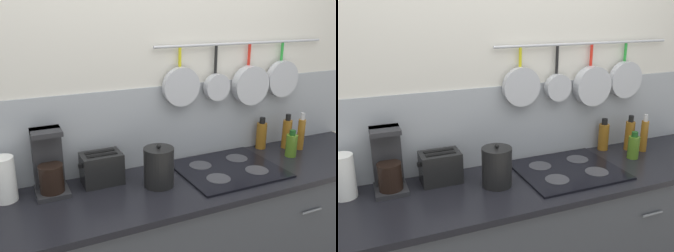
% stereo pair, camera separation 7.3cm
% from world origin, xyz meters
% --- Properties ---
extents(wall_back, '(7.20, 0.15, 2.60)m').
position_xyz_m(wall_back, '(0.00, 0.34, 1.27)').
color(wall_back, silver).
rests_on(wall_back, ground_plane).
extents(countertop, '(3.03, 0.60, 0.03)m').
position_xyz_m(countertop, '(0.00, 0.00, 0.89)').
color(countertop, black).
rests_on(countertop, cabinet_base).
extents(paper_towel_roll, '(0.12, 0.12, 0.23)m').
position_xyz_m(paper_towel_roll, '(-0.82, 0.19, 1.02)').
color(paper_towel_roll, white).
rests_on(paper_towel_roll, countertop).
extents(coffee_maker, '(0.16, 0.18, 0.34)m').
position_xyz_m(coffee_maker, '(-0.60, 0.19, 1.05)').
color(coffee_maker, '#262628').
rests_on(coffee_maker, countertop).
extents(toaster, '(0.23, 0.15, 0.17)m').
position_xyz_m(toaster, '(-0.33, 0.18, 0.99)').
color(toaster, black).
rests_on(toaster, countertop).
extents(kettle, '(0.16, 0.16, 0.24)m').
position_xyz_m(kettle, '(-0.06, 0.02, 1.01)').
color(kettle, black).
rests_on(kettle, countertop).
extents(cooktop, '(0.58, 0.50, 0.01)m').
position_xyz_m(cooktop, '(0.39, 0.03, 0.91)').
color(cooktop, black).
rests_on(cooktop, countertop).
extents(bottle_sesame_oil, '(0.07, 0.07, 0.21)m').
position_xyz_m(bottle_sesame_oil, '(0.79, 0.25, 1.00)').
color(bottle_sesame_oil, '#8C5919').
rests_on(bottle_sesame_oil, countertop).
extents(bottle_dish_soap, '(0.07, 0.07, 0.17)m').
position_xyz_m(bottle_dish_soap, '(0.87, 0.05, 0.98)').
color(bottle_dish_soap, '#4C721E').
rests_on(bottle_dish_soap, countertop).
extents(bottle_vinegar, '(0.06, 0.06, 0.24)m').
position_xyz_m(bottle_vinegar, '(0.95, 0.18, 1.01)').
color(bottle_vinegar, '#8C5919').
rests_on(bottle_vinegar, countertop).
extents(bottle_olive_oil, '(0.05, 0.05, 0.25)m').
position_xyz_m(bottle_olive_oil, '(1.02, 0.12, 1.02)').
color(bottle_olive_oil, '#8C5919').
rests_on(bottle_olive_oil, countertop).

